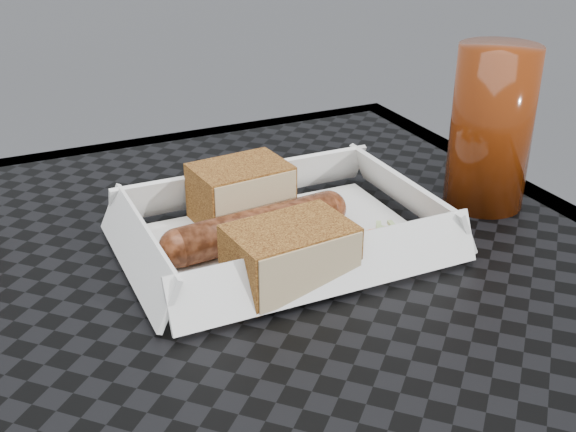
{
  "coord_description": "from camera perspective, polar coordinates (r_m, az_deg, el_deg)",
  "views": [
    {
      "loc": [
        -0.08,
        -0.37,
        1.02
      ],
      "look_at": [
        0.13,
        0.09,
        0.78
      ],
      "focal_mm": 45.0,
      "sensor_mm": 36.0,
      "label": 1
    }
  ],
  "objects": [
    {
      "name": "food_tray",
      "position": [
        0.58,
        -0.42,
        -2.07
      ],
      "size": [
        0.22,
        0.15,
        0.0
      ],
      "primitive_type": "cube",
      "color": "white",
      "rests_on": "patio_table"
    },
    {
      "name": "bratwurst",
      "position": [
        0.57,
        -2.44,
        -0.88
      ],
      "size": [
        0.16,
        0.04,
        0.03
      ],
      "rotation": [
        0.0,
        0.0,
        0.1
      ],
      "color": "brown",
      "rests_on": "food_tray"
    },
    {
      "name": "bread_near",
      "position": [
        0.61,
        -3.75,
        1.89
      ],
      "size": [
        0.08,
        0.06,
        0.05
      ],
      "primitive_type": "cube",
      "rotation": [
        0.0,
        0.0,
        0.1
      ],
      "color": "#935E24",
      "rests_on": "food_tray"
    },
    {
      "name": "veg_garnish",
      "position": [
        0.59,
        7.76,
        -1.87
      ],
      "size": [
        0.03,
        0.03,
        0.0
      ],
      "color": "#F5420A",
      "rests_on": "food_tray"
    },
    {
      "name": "bread_far",
      "position": [
        0.52,
        0.16,
        -3.06
      ],
      "size": [
        0.09,
        0.07,
        0.04
      ],
      "primitive_type": "cube",
      "rotation": [
        0.0,
        0.0,
        0.1
      ],
      "color": "#935E24",
      "rests_on": "food_tray"
    },
    {
      "name": "drink_glass",
      "position": [
        0.65,
        15.76,
        6.71
      ],
      "size": [
        0.07,
        0.07,
        0.14
      ],
      "primitive_type": "cylinder",
      "color": "#541D07",
      "rests_on": "patio_table"
    }
  ]
}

